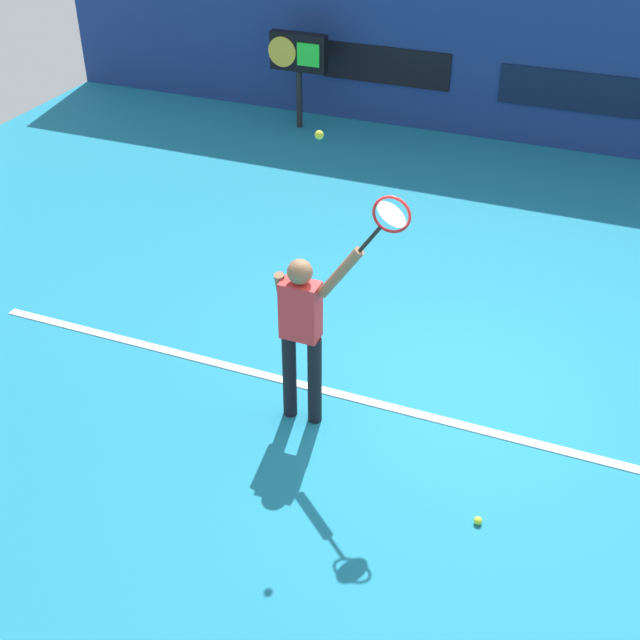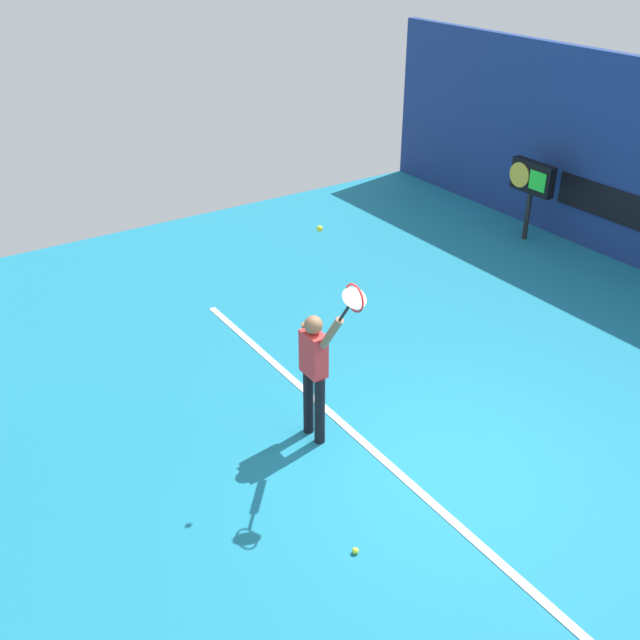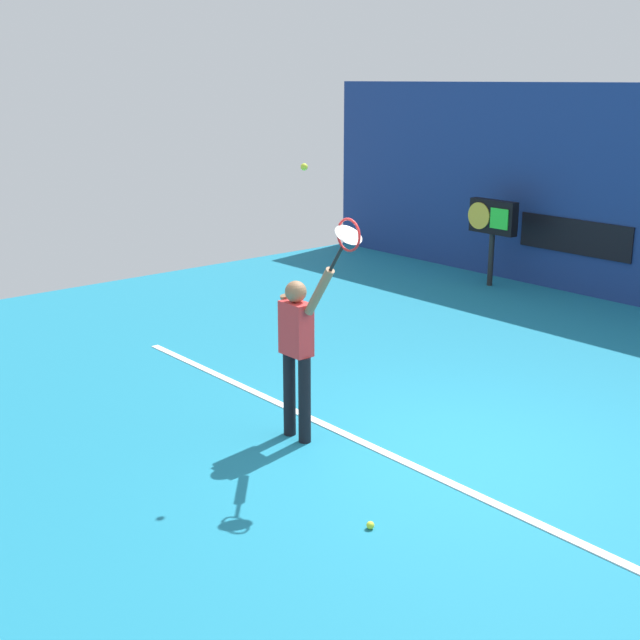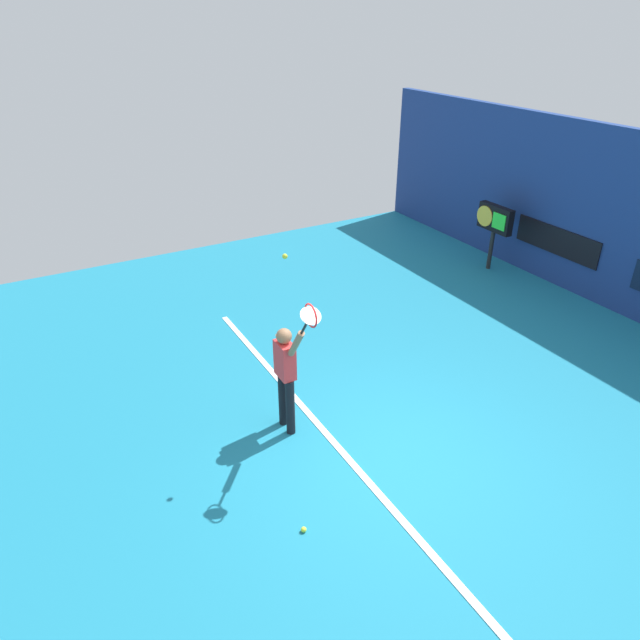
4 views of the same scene
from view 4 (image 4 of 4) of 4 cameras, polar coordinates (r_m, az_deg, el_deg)
ground_plane at (r=8.29m, az=6.68°, el=-13.40°), size 18.00×18.00×0.00m
sponsor_banner_portside at (r=13.83m, az=22.47°, el=7.29°), size 2.20×0.03×0.60m
court_baseline at (r=8.07m, az=3.72°, el=-14.58°), size 10.00×0.10×0.01m
tennis_player at (r=8.14m, az=-3.42°, el=-5.11°), size 0.81×0.31×1.92m
tennis_racket at (r=6.94m, az=-1.01°, el=0.30°), size 0.48×0.27×0.60m
tennis_ball at (r=7.12m, az=-3.51°, el=6.34°), size 0.07×0.07×0.07m
scoreboard_clock at (r=14.06m, az=17.00°, el=9.41°), size 0.96×0.20×1.55m
spare_ball at (r=7.30m, az=-1.63°, el=-20.12°), size 0.07×0.07×0.07m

